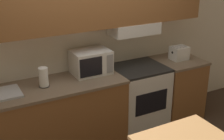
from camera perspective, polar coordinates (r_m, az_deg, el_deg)
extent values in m
plane|color=#3D2D23|center=(4.68, -3.98, -9.87)|extent=(16.00, 16.00, 0.00)
cube|color=silver|center=(4.19, -4.57, 5.39)|extent=(5.61, 0.05, 2.55)
cube|color=brown|center=(3.91, -3.67, 12.14)|extent=(3.21, 0.32, 0.62)
cube|color=silver|center=(4.27, 4.03, 7.61)|extent=(0.68, 0.34, 0.16)
cube|color=brown|center=(3.99, -11.12, -8.98)|extent=(1.85, 0.66, 0.87)
cube|color=#75604C|center=(3.79, -11.61, -3.06)|extent=(1.87, 0.68, 0.04)
cube|color=brown|center=(4.85, 11.65, -3.32)|extent=(0.62, 0.66, 0.87)
cube|color=#75604C|center=(4.68, 12.06, 1.71)|extent=(0.64, 0.68, 0.04)
cube|color=silver|center=(4.48, 4.81, -5.02)|extent=(0.71, 0.64, 0.87)
cube|color=black|center=(4.30, 4.99, 0.37)|extent=(0.71, 0.64, 0.03)
cube|color=black|center=(4.21, 7.24, -5.94)|extent=(0.50, 0.01, 0.31)
cylinder|color=black|center=(4.11, 4.11, -0.43)|extent=(0.10, 0.10, 0.01)
cylinder|color=black|center=(4.28, 7.73, 0.33)|extent=(0.10, 0.10, 0.01)
cylinder|color=black|center=(4.32, 2.29, 0.69)|extent=(0.10, 0.10, 0.01)
cylinder|color=black|center=(4.48, 5.82, 1.37)|extent=(0.10, 0.10, 0.01)
cube|color=silver|center=(4.03, -3.92, 1.51)|extent=(0.48, 0.36, 0.31)
cube|color=black|center=(3.84, -3.82, 0.51)|extent=(0.30, 0.01, 0.24)
cube|color=gray|center=(3.95, -0.38, 1.15)|extent=(0.09, 0.01, 0.24)
cube|color=silver|center=(4.65, 12.17, 3.05)|extent=(0.24, 0.19, 0.19)
cube|color=black|center=(4.56, 10.97, 3.17)|extent=(0.01, 0.02, 0.02)
cube|color=black|center=(4.57, 11.44, 4.00)|extent=(0.03, 0.13, 0.01)
cube|color=black|center=(4.60, 11.99, 4.09)|extent=(0.03, 0.13, 0.01)
cube|color=black|center=(4.64, 12.53, 4.18)|extent=(0.03, 0.13, 0.01)
cube|color=black|center=(4.67, 13.06, 4.27)|extent=(0.03, 0.13, 0.01)
cylinder|color=black|center=(3.77, -12.27, -2.89)|extent=(0.13, 0.13, 0.01)
cylinder|color=white|center=(3.72, -12.41, -1.24)|extent=(0.11, 0.11, 0.23)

